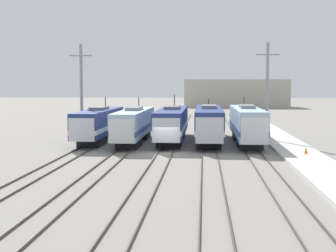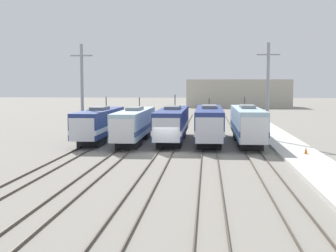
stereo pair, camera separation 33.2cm
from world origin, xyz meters
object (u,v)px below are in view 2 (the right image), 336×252
locomotive_center_left (134,125)px  catenary_tower_right (268,91)px  locomotive_center (172,124)px  catenary_tower_left (82,91)px  traffic_cone (306,150)px  locomotive_far_left (99,124)px  locomotive_far_right (247,124)px  locomotive_center_right (209,123)px

locomotive_center_left → catenary_tower_right: size_ratio=1.47×
locomotive_center → catenary_tower_left: (-10.94, 1.22, 3.78)m
locomotive_center_left → traffic_cone: bearing=-26.9°
locomotive_far_left → locomotive_far_right: size_ratio=0.93×
traffic_cone → locomotive_center_right: bearing=131.3°
locomotive_center_right → locomotive_center: bearing=178.7°
locomotive_center → catenary_tower_right: 11.69m
locomotive_center_left → locomotive_center_right: 8.61m
locomotive_center_left → catenary_tower_left: 8.12m
catenary_tower_left → locomotive_center_right: bearing=-5.0°
locomotive_center → catenary_tower_right: size_ratio=1.55×
traffic_cone → catenary_tower_right: bearing=100.6°
locomotive_far_left → catenary_tower_left: catenary_tower_left is taller
catenary_tower_left → locomotive_far_right: bearing=-6.7°
locomotive_center_right → locomotive_far_right: size_ratio=1.06×
locomotive_far_right → catenary_tower_right: 4.99m
catenary_tower_right → locomotive_far_right: bearing=-137.5°
locomotive_center → locomotive_far_right: locomotive_center is taller
traffic_cone → locomotive_far_right: bearing=116.8°
locomotive_center_left → catenary_tower_right: catenary_tower_right is taller
locomotive_far_right → catenary_tower_right: catenary_tower_right is taller
catenary_tower_right → traffic_cone: (2.13, -11.42, -5.33)m
locomotive_center_left → traffic_cone: size_ratio=26.68×
locomotive_center → locomotive_center_right: bearing=-1.3°
locomotive_far_left → locomotive_far_right: bearing=-1.4°
locomotive_far_right → locomotive_center: bearing=173.0°
locomotive_far_left → catenary_tower_left: bearing=142.7°
locomotive_far_right → catenary_tower_left: bearing=173.3°
locomotive_center_left → catenary_tower_left: catenary_tower_left is taller
locomotive_center_left → traffic_cone: locomotive_center_left is taller
locomotive_center_left → catenary_tower_right: bearing=9.6°
locomotive_far_left → locomotive_center_left: size_ratio=0.95×
locomotive_center → catenary_tower_right: bearing=6.3°
locomotive_center_right → traffic_cone: size_ratio=29.07×
traffic_cone → catenary_tower_left: bearing=154.6°
locomotive_far_right → catenary_tower_right: (2.48, 2.28, 3.68)m
locomotive_center_right → catenary_tower_right: 7.81m
locomotive_center_right → catenary_tower_left: catenary_tower_left is taller
catenary_tower_right → locomotive_center_right: bearing=-168.9°
locomotive_far_left → locomotive_far_right: (17.04, -0.43, 0.14)m
locomotive_far_left → locomotive_center_right: size_ratio=0.87×
locomotive_far_left → locomotive_center_left: locomotive_far_left is taller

